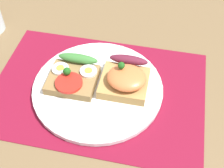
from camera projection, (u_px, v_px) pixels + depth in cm
name	position (u px, v px, depth cm)	size (l,w,h in cm)	color
ground_plane	(98.00, 95.00, 66.21)	(120.00, 90.00, 3.20)	brown
placemat	(98.00, 90.00, 64.89)	(43.82, 30.52, 0.30)	maroon
plate	(98.00, 88.00, 64.39)	(26.81, 26.81, 1.02)	white
sandwich_egg_tomato	(73.00, 76.00, 63.96)	(9.79, 10.26, 3.99)	olive
sandwich_salmon	(126.00, 79.00, 62.50)	(9.54, 10.28, 6.07)	tan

